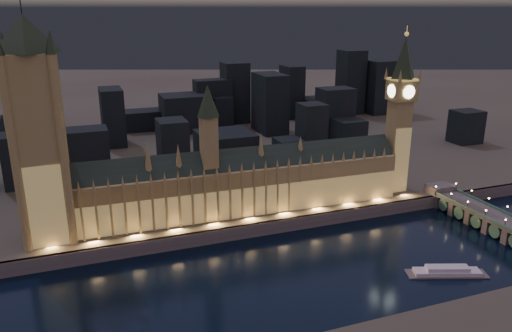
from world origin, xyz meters
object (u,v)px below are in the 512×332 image
object	(u,v)px
elizabeth_tower	(401,102)
river_boat	(447,272)
palace_of_westminster	(241,182)
victoria_tower	(37,123)
westminster_bridge	(495,223)

from	to	relation	value
elizabeth_tower	river_boat	world-z (taller)	elizabeth_tower
river_boat	elizabeth_tower	bearing A→B (deg)	69.99
palace_of_westminster	river_boat	size ratio (longest dim) A/B	5.00
victoria_tower	elizabeth_tower	size ratio (longest dim) A/B	1.18
victoria_tower	palace_of_westminster	bearing A→B (deg)	-0.10
palace_of_westminster	elizabeth_tower	world-z (taller)	elizabeth_tower
elizabeth_tower	westminster_bridge	world-z (taller)	elizabeth_tower
palace_of_westminster	elizabeth_tower	size ratio (longest dim) A/B	1.87
westminster_bridge	elizabeth_tower	bearing A→B (deg)	111.21
river_boat	victoria_tower	bearing A→B (deg)	152.59
victoria_tower	river_boat	bearing A→B (deg)	-27.41
elizabeth_tower	river_boat	size ratio (longest dim) A/B	2.67
westminster_bridge	river_boat	xyz separation A→B (m)	(-60.00, -29.70, -4.44)
palace_of_westminster	river_boat	world-z (taller)	palace_of_westminster
river_boat	palace_of_westminster	bearing A→B (deg)	128.49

